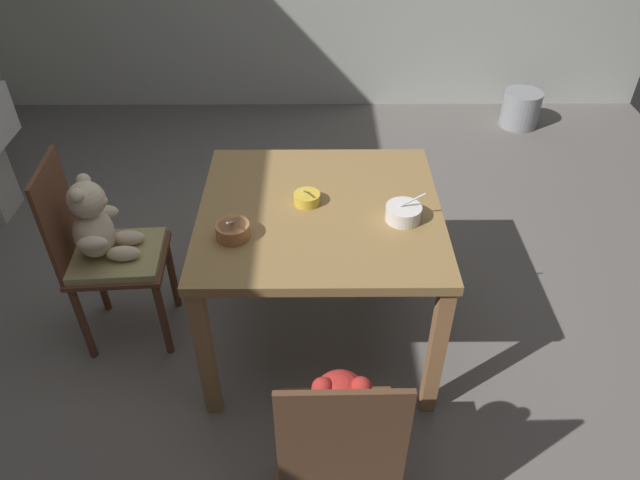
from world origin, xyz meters
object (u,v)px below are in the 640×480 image
Objects in this scene: teddy_chair_near_left at (101,239)px; porridge_bowl_terracotta_near_left at (233,230)px; porridge_bowl_white_near_right at (403,213)px; porridge_bowl_yellow_center at (307,198)px; dining_table at (320,227)px; teddy_chair_near_front at (339,432)px; metal_pail at (521,109)px.

porridge_bowl_terracotta_near_left is at bearing -22.59° from teddy_chair_near_left.
porridge_bowl_white_near_right is 1.32× the size of porridge_bowl_yellow_center.
porridge_bowl_white_near_right is at bearing 9.40° from porridge_bowl_terracotta_near_left.
dining_table is at bearing -35.40° from porridge_bowl_yellow_center.
porridge_bowl_white_near_right is at bearing -8.13° from teddy_chair_near_left.
teddy_chair_near_front is at bearing -86.83° from dining_table.
teddy_chair_near_left reaches higher than porridge_bowl_terracotta_near_left.
porridge_bowl_white_near_right reaches higher than dining_table.
teddy_chair_near_front reaches higher than porridge_bowl_yellow_center.
teddy_chair_near_left is 0.68m from porridge_bowl_terracotta_near_left.
porridge_bowl_yellow_center is at bearing 144.60° from dining_table.
porridge_bowl_yellow_center is at bearing 38.85° from porridge_bowl_terracotta_near_left.
teddy_chair_near_front is 1.00m from porridge_bowl_yellow_center.
porridge_bowl_terracotta_near_left is 3.08m from metal_pail.
porridge_bowl_yellow_center is 0.41× the size of metal_pail.
teddy_chair_near_front is at bearing -115.98° from metal_pail.
teddy_chair_near_left is 6.10× the size of porridge_bowl_white_near_right.
porridge_bowl_white_near_right is at bearing -13.18° from dining_table.
porridge_bowl_white_near_right is 0.54× the size of metal_pail.
teddy_chair_near_front reaches higher than porridge_bowl_white_near_right.
porridge_bowl_terracotta_near_left is at bearing -128.97° from metal_pail.
porridge_bowl_white_near_right is 1.10× the size of porridge_bowl_terracotta_near_left.
metal_pail is at bearing 51.03° from porridge_bowl_terracotta_near_left.
teddy_chair_near_front reaches higher than dining_table.
dining_table is 0.41m from porridge_bowl_terracotta_near_left.
dining_table is at bearing 2.50° from teddy_chair_near_front.
teddy_chair_near_front is 1.00× the size of teddy_chair_near_left.
porridge_bowl_yellow_center is (0.89, 0.02, 0.20)m from teddy_chair_near_left.
porridge_bowl_yellow_center is at bearing 5.55° from teddy_chair_near_front.
teddy_chair_near_front is 1.38m from teddy_chair_near_left.
porridge_bowl_white_near_right is (0.33, -0.08, 0.13)m from dining_table.
dining_table is 1.06× the size of teddy_chair_near_front.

